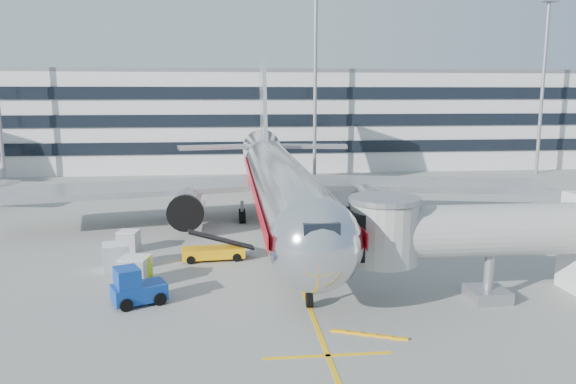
{
  "coord_description": "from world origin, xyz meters",
  "views": [
    {
      "loc": [
        -4.39,
        -37.78,
        11.88
      ],
      "look_at": [
        0.39,
        6.95,
        4.0
      ],
      "focal_mm": 35.0,
      "sensor_mm": 36.0,
      "label": 1
    }
  ],
  "objects": [
    {
      "name": "light_mast_centre",
      "position": [
        8.0,
        42.0,
        14.88
      ],
      "size": [
        2.4,
        1.2,
        25.45
      ],
      "color": "gray",
      "rests_on": "ground"
    },
    {
      "name": "lead_in_line",
      "position": [
        0.0,
        10.0,
        0.01
      ],
      "size": [
        0.25,
        70.0,
        0.01
      ],
      "primitive_type": "cube",
      "color": "#FCB60D",
      "rests_on": "ground"
    },
    {
      "name": "cargo_container_front",
      "position": [
        -10.34,
        -3.13,
        0.92
      ],
      "size": [
        2.03,
        2.03,
        1.82
      ],
      "color": "silver",
      "rests_on": "ground"
    },
    {
      "name": "stop_bar",
      "position": [
        0.0,
        -14.0,
        0.01
      ],
      "size": [
        6.0,
        0.25,
        0.01
      ],
      "primitive_type": "cube",
      "color": "#FCB60D",
      "rests_on": "ground"
    },
    {
      "name": "ground",
      "position": [
        0.0,
        0.0,
        0.0
      ],
      "size": [
        180.0,
        180.0,
        0.0
      ],
      "primitive_type": "plane",
      "color": "gray",
      "rests_on": "ground"
    },
    {
      "name": "light_mast_east",
      "position": [
        42.0,
        42.0,
        14.88
      ],
      "size": [
        2.4,
        1.2,
        25.45
      ],
      "color": "gray",
      "rests_on": "ground"
    },
    {
      "name": "baggage_tug",
      "position": [
        -9.8,
        -6.51,
        0.96
      ],
      "size": [
        3.38,
        2.78,
        2.21
      ],
      "color": "navy",
      "rests_on": "ground"
    },
    {
      "name": "main_jet",
      "position": [
        0.0,
        11.72,
        4.23
      ],
      "size": [
        50.95,
        48.7,
        16.06
      ],
      "color": "silver",
      "rests_on": "ground"
    },
    {
      "name": "cargo_container_left",
      "position": [
        -12.17,
        0.28,
        0.92
      ],
      "size": [
        2.06,
        2.06,
        1.82
      ],
      "color": "silver",
      "rests_on": "ground"
    },
    {
      "name": "jet_bridge",
      "position": [
        12.18,
        -8.0,
        3.87
      ],
      "size": [
        17.8,
        4.5,
        7.0
      ],
      "color": "silver",
      "rests_on": "ground"
    },
    {
      "name": "terminal",
      "position": [
        0.0,
        57.95,
        7.8
      ],
      "size": [
        150.0,
        24.25,
        15.6
      ],
      "color": "silver",
      "rests_on": "ground"
    },
    {
      "name": "belt_loader",
      "position": [
        -5.62,
        1.83,
        0.64
      ],
      "size": [
        4.78,
        2.04,
        2.26
      ],
      "color": "#F5A60A",
      "rests_on": "ground"
    },
    {
      "name": "ramp_worker",
      "position": [
        -9.48,
        -3.23,
        0.95
      ],
      "size": [
        0.78,
        0.83,
        1.9
      ],
      "primitive_type": "imported",
      "rotation": [
        0.0,
        0.0,
        0.93
      ],
      "color": "#AEF119",
      "rests_on": "ground"
    },
    {
      "name": "cargo_container_right",
      "position": [
        -12.11,
        4.92,
        0.79
      ],
      "size": [
        1.71,
        1.71,
        1.57
      ],
      "color": "silver",
      "rests_on": "ground"
    }
  ]
}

